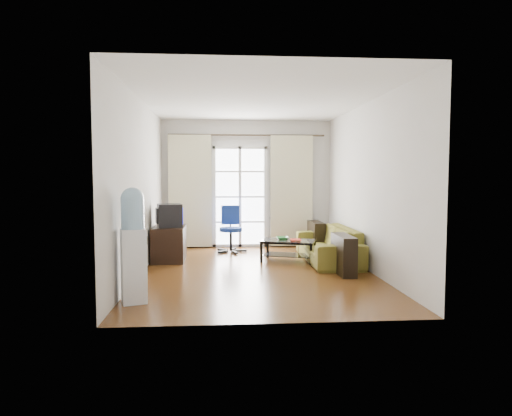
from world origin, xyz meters
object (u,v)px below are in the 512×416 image
Objects in this scene: sofa at (328,244)px; water_cooler at (133,243)px; coffee_table at (288,248)px; task_chair at (231,238)px; crt_tv at (169,215)px; tv_stand at (169,244)px.

water_cooler is at bearing -49.82° from sofa.
sofa is 1.97× the size of coffee_table.
crt_tv is at bearing -142.54° from task_chair.
sofa is at bearing -5.61° from tv_stand.
sofa is at bearing -15.95° from crt_tv.
tv_stand is at bearing -144.31° from task_chair.
crt_tv reaches higher than sofa.
tv_stand is 2.76m from water_cooler.
crt_tv reaches higher than task_chair.
tv_stand is 0.91× the size of task_chair.
task_chair is at bearing 53.77° from water_cooler.
sofa is 3.87m from water_cooler.
tv_stand is (-2.84, 0.26, 0.00)m from sofa.
crt_tv is at bearing 175.07° from coffee_table.
crt_tv is at bearing -93.99° from sofa.
crt_tv reaches higher than tv_stand.
crt_tv is 0.56× the size of task_chair.
sofa is 1.51× the size of water_cooler.
task_chair reaches higher than sofa.
tv_stand reaches higher than sofa.
task_chair is 0.67× the size of water_cooler.
tv_stand is at bearing -95.03° from sofa.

